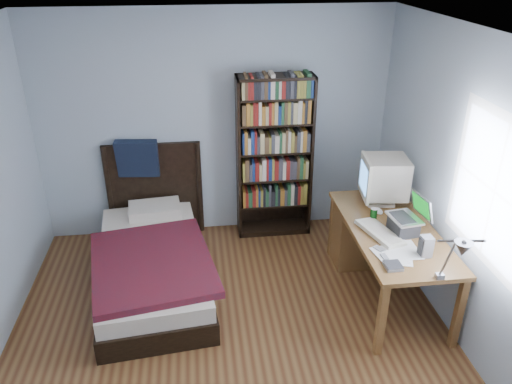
# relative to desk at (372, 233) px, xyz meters

# --- Properties ---
(room) EXTENTS (4.20, 4.24, 2.50)m
(room) POSITION_rel_desk_xyz_m (-1.48, -1.05, 0.84)
(room) COLOR #532D18
(room) RESTS_ON ground
(desk) EXTENTS (0.75, 1.59, 0.73)m
(desk) POSITION_rel_desk_xyz_m (0.00, 0.00, 0.00)
(desk) COLOR brown
(desk) RESTS_ON floor
(crt_monitor) EXTENTS (0.46, 0.43, 0.48)m
(crt_monitor) POSITION_rel_desk_xyz_m (0.07, 0.06, 0.59)
(crt_monitor) COLOR beige
(crt_monitor) RESTS_ON desk
(laptop) EXTENTS (0.33, 0.33, 0.37)m
(laptop) POSITION_rel_desk_xyz_m (0.08, -0.52, 0.42)
(laptop) COLOR #2D2D30
(laptop) RESTS_ON desk
(desk_lamp) EXTENTS (0.23, 0.52, 0.61)m
(desk_lamp) POSITION_rel_desk_xyz_m (-0.04, -1.58, 0.81)
(desk_lamp) COLOR #99999E
(desk_lamp) RESTS_ON desk
(keyboard) EXTENTS (0.33, 0.54, 0.05)m
(keyboard) POSITION_rel_desk_xyz_m (-0.15, -0.53, 0.33)
(keyboard) COLOR beige
(keyboard) RESTS_ON desk
(speaker) EXTENTS (0.09, 0.09, 0.18)m
(speaker) POSITION_rel_desk_xyz_m (0.10, -0.90, 0.40)
(speaker) COLOR gray
(speaker) RESTS_ON desk
(soda_can) EXTENTS (0.06, 0.06, 0.11)m
(soda_can) POSITION_rel_desk_xyz_m (-0.12, -0.27, 0.37)
(soda_can) COLOR #083C14
(soda_can) RESTS_ON desk
(mouse) EXTENTS (0.07, 0.12, 0.04)m
(mouse) POSITION_rel_desk_xyz_m (-0.02, -0.15, 0.33)
(mouse) COLOR silver
(mouse) RESTS_ON desk
(phone_silver) EXTENTS (0.09, 0.11, 0.02)m
(phone_silver) POSITION_rel_desk_xyz_m (-0.24, -0.77, 0.32)
(phone_silver) COLOR silver
(phone_silver) RESTS_ON desk
(phone_grey) EXTENTS (0.05, 0.09, 0.02)m
(phone_grey) POSITION_rel_desk_xyz_m (-0.24, -0.89, 0.32)
(phone_grey) COLOR gray
(phone_grey) RESTS_ON desk
(external_drive) EXTENTS (0.13, 0.13, 0.03)m
(external_drive) POSITION_rel_desk_xyz_m (-0.22, -1.03, 0.33)
(external_drive) COLOR gray
(external_drive) RESTS_ON desk
(bookshelf) EXTENTS (0.82, 0.30, 1.83)m
(bookshelf) POSITION_rel_desk_xyz_m (-0.87, 0.88, 0.50)
(bookshelf) COLOR black
(bookshelf) RESTS_ON floor
(bed) EXTENTS (1.27, 2.13, 1.16)m
(bed) POSITION_rel_desk_xyz_m (-2.21, 0.08, -0.16)
(bed) COLOR black
(bed) RESTS_ON floor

